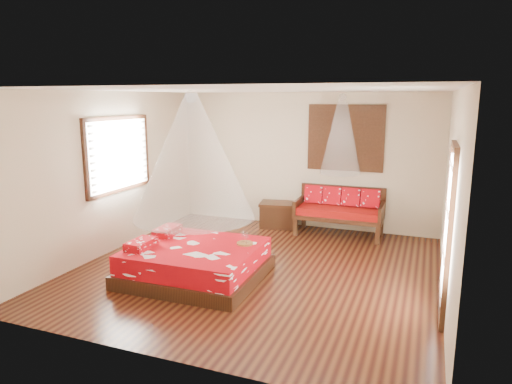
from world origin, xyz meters
TOP-DOWN VIEW (x-y plane):
  - room at (0.00, 0.00)m, footprint 5.54×5.54m
  - bed at (-0.76, -0.67)m, footprint 1.96×1.78m
  - daybed at (0.85, 2.38)m, footprint 1.71×0.76m
  - storage_chest at (-0.46, 2.45)m, footprint 0.85×0.68m
  - shutter_panel at (0.85, 2.72)m, footprint 1.52×0.06m
  - window_left at (-2.71, 0.20)m, footprint 0.10×1.74m
  - glazed_door at (2.72, -0.60)m, footprint 0.08×1.02m
  - wine_tray at (-0.09, -0.31)m, footprint 0.25×0.25m
  - mosquito_net_main at (-0.75, -0.67)m, footprint 1.79×1.79m
  - mosquito_net_daybed at (0.85, 2.25)m, footprint 0.78×0.78m

SIDE VIEW (x-z plane):
  - bed at x=-0.76m, z-range -0.06..0.56m
  - storage_chest at x=-0.46m, z-range 0.00..0.53m
  - daybed at x=0.85m, z-range 0.05..0.99m
  - wine_tray at x=-0.09m, z-range 0.45..0.65m
  - glazed_door at x=2.72m, z-range -0.01..2.15m
  - room at x=0.00m, z-range -0.02..2.82m
  - window_left at x=-2.71m, z-range 1.03..2.37m
  - mosquito_net_main at x=-0.75m, z-range 0.95..2.75m
  - shutter_panel at x=0.85m, z-range 1.24..2.56m
  - mosquito_net_daybed at x=0.85m, z-range 1.25..2.75m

